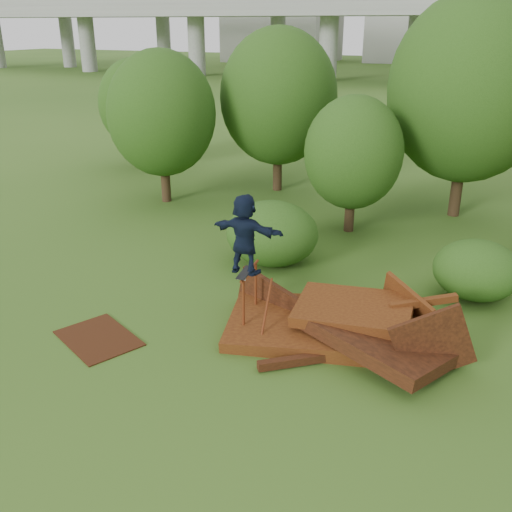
% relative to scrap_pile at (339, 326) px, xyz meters
% --- Properties ---
extents(ground, '(240.00, 240.00, 0.00)m').
position_rel_scrap_pile_xyz_m(ground, '(-1.27, -1.84, -0.35)').
color(ground, '#2D5116').
rests_on(ground, ground).
extents(scrap_pile, '(5.73, 3.60, 1.91)m').
position_rel_scrap_pile_xyz_m(scrap_pile, '(0.00, 0.00, 0.00)').
color(scrap_pile, '#3E1A0B').
rests_on(scrap_pile, ground).
extents(grind_rail, '(0.23, 1.23, 1.44)m').
position_rel_scrap_pile_xyz_m(grind_rail, '(-2.04, -0.26, 0.59)').
color(grind_rail, maroon).
rests_on(grind_rail, ground).
extents(skateboard, '(0.30, 0.75, 0.08)m').
position_rel_scrap_pile_xyz_m(skateboard, '(-1.99, -0.59, 1.15)').
color(skateboard, black).
rests_on(skateboard, grind_rail).
extents(skater, '(1.64, 0.57, 1.75)m').
position_rel_scrap_pile_xyz_m(skater, '(-1.99, -0.59, 2.04)').
color(skater, black).
rests_on(skater, skateboard).
extents(flat_plate, '(2.26, 2.00, 0.03)m').
position_rel_scrap_pile_xyz_m(flat_plate, '(-4.86, -2.18, -0.33)').
color(flat_plate, '#3A1B0C').
rests_on(flat_plate, ground).
extents(tree_0, '(4.06, 4.06, 5.72)m').
position_rel_scrap_pile_xyz_m(tree_0, '(-9.32, 7.47, 3.04)').
color(tree_0, black).
rests_on(tree_0, ground).
extents(tree_1, '(4.66, 4.66, 6.48)m').
position_rel_scrap_pile_xyz_m(tree_1, '(-5.98, 10.81, 3.45)').
color(tree_1, black).
rests_on(tree_1, ground).
extents(tree_2, '(3.18, 3.18, 4.49)m').
position_rel_scrap_pile_xyz_m(tree_2, '(-1.81, 7.09, 2.30)').
color(tree_2, black).
rests_on(tree_2, ground).
extents(tree_3, '(5.50, 5.50, 7.64)m').
position_rel_scrap_pile_xyz_m(tree_3, '(1.20, 10.33, 4.12)').
color(tree_3, black).
rests_on(tree_3, ground).
extents(tree_6, '(3.67, 3.67, 5.13)m').
position_rel_scrap_pile_xyz_m(tree_6, '(-13.59, 11.91, 2.66)').
color(tree_6, black).
rests_on(tree_6, ground).
extents(shrub_left, '(2.68, 2.47, 1.85)m').
position_rel_scrap_pile_xyz_m(shrub_left, '(-3.06, 3.41, 0.58)').
color(shrub_left, '#1E4111').
rests_on(shrub_left, ground).
extents(shrub_right, '(2.15, 1.97, 1.52)m').
position_rel_scrap_pile_xyz_m(shrub_right, '(2.51, 3.49, 0.42)').
color(shrub_right, '#1E4111').
rests_on(shrub_right, ground).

